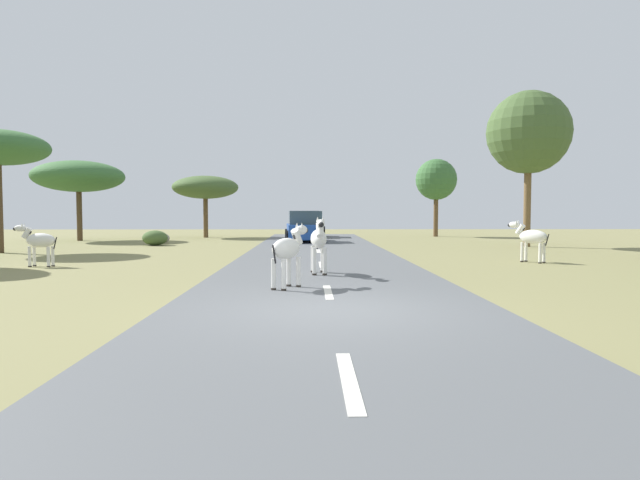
% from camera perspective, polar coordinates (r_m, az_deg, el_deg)
% --- Properties ---
extents(ground_plane, '(90.00, 90.00, 0.00)m').
position_cam_1_polar(ground_plane, '(9.57, 1.04, -7.49)').
color(ground_plane, olive).
extents(road, '(6.00, 64.00, 0.05)m').
position_cam_1_polar(road, '(9.56, 1.27, -7.34)').
color(road, '#56595B').
rests_on(road, ground_plane).
extents(lane_markings, '(0.16, 56.00, 0.01)m').
position_cam_1_polar(lane_markings, '(8.58, 1.55, -8.35)').
color(lane_markings, silver).
rests_on(lane_markings, road).
extents(zebra_0, '(0.49, 1.66, 1.56)m').
position_cam_1_polar(zebra_0, '(14.78, -0.12, 0.03)').
color(zebra_0, silver).
rests_on(zebra_0, road).
extents(zebra_1, '(1.46, 0.49, 1.38)m').
position_cam_1_polar(zebra_1, '(19.41, -27.24, -0.07)').
color(zebra_1, silver).
rests_on(zebra_1, ground_plane).
extents(zebra_2, '(0.92, 1.41, 1.44)m').
position_cam_1_polar(zebra_2, '(12.10, -3.34, -0.97)').
color(zebra_2, silver).
rests_on(zebra_2, road).
extents(zebra_3, '(1.12, 1.32, 1.45)m').
position_cam_1_polar(zebra_3, '(20.09, 21.08, 0.27)').
color(zebra_3, silver).
rests_on(zebra_3, ground_plane).
extents(car_0, '(2.13, 4.39, 1.74)m').
position_cam_1_polar(car_0, '(36.62, -1.05, 1.56)').
color(car_0, white).
rests_on(car_0, road).
extents(car_1, '(2.24, 4.45, 1.74)m').
position_cam_1_polar(car_1, '(31.01, -1.73, 1.31)').
color(car_1, '#1E479E').
rests_on(car_1, road).
extents(tree_0, '(4.07, 4.07, 7.68)m').
position_cam_1_polar(tree_0, '(29.38, 20.88, 10.36)').
color(tree_0, brown).
rests_on(tree_0, ground_plane).
extents(tree_4, '(4.41, 4.41, 4.16)m').
position_cam_1_polar(tree_4, '(37.81, -11.84, 5.36)').
color(tree_4, brown).
rests_on(tree_4, ground_plane).
extents(tree_5, '(5.31, 5.31, 4.78)m').
position_cam_1_polar(tree_5, '(36.03, -23.82, 6.05)').
color(tree_5, '#4C3823').
rests_on(tree_5, ground_plane).
extents(tree_6, '(2.86, 2.86, 5.43)m').
position_cam_1_polar(tree_6, '(39.37, 11.99, 6.13)').
color(tree_6, brown).
rests_on(tree_6, ground_plane).
extents(bush_0, '(1.29, 1.16, 0.78)m').
position_cam_1_polar(bush_0, '(29.55, -16.79, 0.21)').
color(bush_0, '#425B2D').
rests_on(bush_0, ground_plane).
extents(rock_0, '(0.86, 0.71, 0.56)m').
position_cam_1_polar(rock_0, '(31.56, -16.14, 0.19)').
color(rock_0, gray).
rests_on(rock_0, ground_plane).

